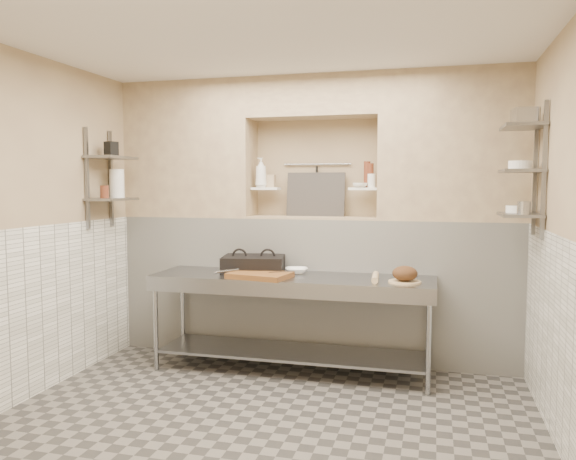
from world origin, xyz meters
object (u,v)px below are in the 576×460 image
(prep_table, at_px, (291,304))
(mixing_bowl, at_px, (297,271))
(bottle_soap, at_px, (261,173))
(bowl_alcove, at_px, (360,185))
(panini_press, at_px, (254,264))
(cutting_board, at_px, (260,275))
(jug_left, at_px, (117,184))
(rolling_pin, at_px, (375,277))
(bread_loaf, at_px, (405,273))

(prep_table, relative_size, mixing_bowl, 12.13)
(bottle_soap, bearing_deg, bowl_alcove, 0.17)
(prep_table, relative_size, panini_press, 4.04)
(cutting_board, xyz_separation_m, jug_left, (-1.50, 0.11, 0.83))
(rolling_pin, xyz_separation_m, bowl_alcove, (-0.22, 0.58, 0.81))
(cutting_board, relative_size, jug_left, 1.90)
(prep_table, height_order, rolling_pin, rolling_pin)
(cutting_board, relative_size, bread_loaf, 2.44)
(panini_press, bearing_deg, mixing_bowl, -4.40)
(panini_press, bearing_deg, rolling_pin, -18.70)
(prep_table, distance_m, bread_loaf, 1.09)
(cutting_board, bearing_deg, mixing_bowl, 51.64)
(jug_left, bearing_deg, prep_table, 1.44)
(bread_loaf, xyz_separation_m, jug_left, (-2.78, 0.04, 0.77))
(mixing_bowl, bearing_deg, cutting_board, -128.36)
(rolling_pin, height_order, bread_loaf, bread_loaf)
(panini_press, distance_m, rolling_pin, 1.20)
(bread_loaf, relative_size, bowl_alcove, 1.50)
(panini_press, height_order, bread_loaf, panini_press)
(bottle_soap, bearing_deg, bread_loaf, -22.59)
(cutting_board, bearing_deg, bottle_soap, 106.35)
(bread_loaf, bearing_deg, panini_press, 171.28)
(mixing_bowl, xyz_separation_m, bottle_soap, (-0.46, 0.36, 0.94))
(rolling_pin, distance_m, bottle_soap, 1.65)
(mixing_bowl, xyz_separation_m, rolling_pin, (0.77, -0.22, 0.00))
(prep_table, relative_size, cutting_board, 4.93)
(bread_loaf, bearing_deg, mixing_bowl, 165.61)
(prep_table, bearing_deg, mixing_bowl, 87.64)
(panini_press, relative_size, bowl_alcove, 4.48)
(prep_table, height_order, panini_press, panini_press)
(cutting_board, height_order, bottle_soap, bottle_soap)
(prep_table, bearing_deg, panini_press, 161.94)
(bread_loaf, bearing_deg, bowl_alcove, 127.36)
(cutting_board, distance_m, mixing_bowl, 0.42)
(bowl_alcove, distance_m, jug_left, 2.38)
(bowl_alcove, bearing_deg, bottle_soap, -179.83)
(mixing_bowl, height_order, bottle_soap, bottle_soap)
(mixing_bowl, bearing_deg, bread_loaf, -14.39)
(cutting_board, height_order, rolling_pin, rolling_pin)
(rolling_pin, relative_size, jug_left, 1.35)
(mixing_bowl, distance_m, bottle_soap, 1.10)
(rolling_pin, bearing_deg, jug_left, 179.99)
(cutting_board, bearing_deg, jug_left, 175.78)
(cutting_board, distance_m, jug_left, 1.72)
(mixing_bowl, xyz_separation_m, bread_loaf, (1.02, -0.26, 0.05))
(prep_table, xyz_separation_m, bread_loaf, (1.03, -0.09, 0.34))
(bottle_soap, distance_m, jug_left, 1.42)
(mixing_bowl, bearing_deg, rolling_pin, -15.95)
(cutting_board, height_order, bowl_alcove, bowl_alcove)
(bread_loaf, distance_m, bowl_alcove, 1.09)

